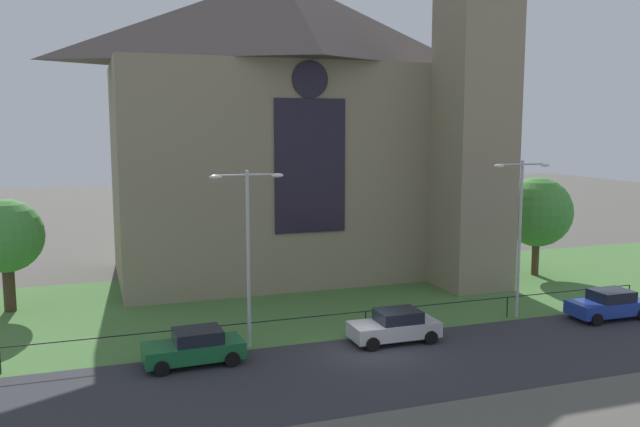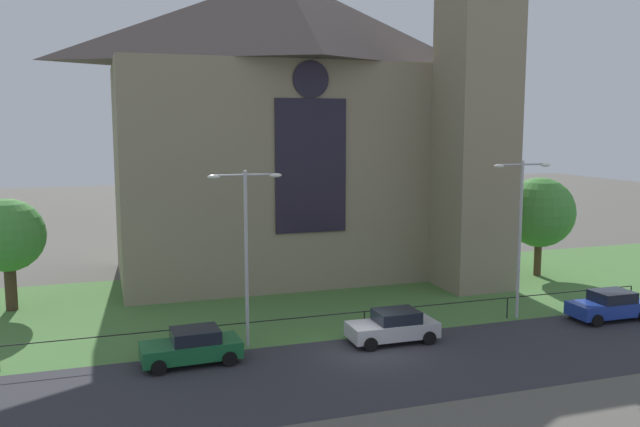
{
  "view_description": "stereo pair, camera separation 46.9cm",
  "coord_description": "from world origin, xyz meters",
  "px_view_note": "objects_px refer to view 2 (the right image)",
  "views": [
    {
      "loc": [
        -11.67,
        -26.52,
        10.17
      ],
      "look_at": [
        0.31,
        8.0,
        5.26
      ],
      "focal_mm": 37.25,
      "sensor_mm": 36.0,
      "label": 1
    },
    {
      "loc": [
        -11.23,
        -26.67,
        10.17
      ],
      "look_at": [
        0.31,
        8.0,
        5.26
      ],
      "focal_mm": 37.25,
      "sensor_mm": 36.0,
      "label": 2
    }
  ],
  "objects_px": {
    "church_building": "(297,123)",
    "streetlamp_near": "(246,236)",
    "streetlamp_far": "(520,219)",
    "parked_car_green": "(192,347)",
    "parked_car_silver": "(393,326)",
    "tree_left_far": "(8,236)",
    "parked_car_blue": "(609,305)",
    "tree_right_far": "(540,212)"
  },
  "relations": [
    {
      "from": "church_building",
      "to": "parked_car_silver",
      "type": "distance_m",
      "value": 18.32
    },
    {
      "from": "church_building",
      "to": "tree_right_far",
      "type": "distance_m",
      "value": 17.36
    },
    {
      "from": "parked_car_green",
      "to": "streetlamp_near",
      "type": "bearing_deg",
      "value": -155.14
    },
    {
      "from": "church_building",
      "to": "parked_car_green",
      "type": "relative_size",
      "value": 6.09
    },
    {
      "from": "tree_right_far",
      "to": "parked_car_green",
      "type": "relative_size",
      "value": 1.56
    },
    {
      "from": "tree_left_far",
      "to": "parked_car_silver",
      "type": "height_order",
      "value": "tree_left_far"
    },
    {
      "from": "tree_left_far",
      "to": "streetlamp_near",
      "type": "xyz_separation_m",
      "value": [
        11.07,
        -10.11,
        1.04
      ]
    },
    {
      "from": "church_building",
      "to": "streetlamp_near",
      "type": "relative_size",
      "value": 3.2
    },
    {
      "from": "streetlamp_near",
      "to": "parked_car_blue",
      "type": "relative_size",
      "value": 1.93
    },
    {
      "from": "tree_right_far",
      "to": "parked_car_green",
      "type": "bearing_deg",
      "value": -158.79
    },
    {
      "from": "tree_left_far",
      "to": "church_building",
      "type": "bearing_deg",
      "value": 12.82
    },
    {
      "from": "streetlamp_near",
      "to": "parked_car_blue",
      "type": "height_order",
      "value": "streetlamp_near"
    },
    {
      "from": "tree_left_far",
      "to": "streetlamp_near",
      "type": "height_order",
      "value": "streetlamp_near"
    },
    {
      "from": "streetlamp_near",
      "to": "parked_car_green",
      "type": "distance_m",
      "value": 5.39
    },
    {
      "from": "parked_car_silver",
      "to": "streetlamp_far",
      "type": "bearing_deg",
      "value": -168.68
    },
    {
      "from": "tree_right_far",
      "to": "parked_car_silver",
      "type": "relative_size",
      "value": 1.58
    },
    {
      "from": "tree_left_far",
      "to": "parked_car_blue",
      "type": "relative_size",
      "value": 1.47
    },
    {
      "from": "parked_car_blue",
      "to": "parked_car_green",
      "type": "bearing_deg",
      "value": -0.63
    },
    {
      "from": "streetlamp_near",
      "to": "tree_left_far",
      "type": "bearing_deg",
      "value": 137.57
    },
    {
      "from": "parked_car_green",
      "to": "parked_car_silver",
      "type": "distance_m",
      "value": 9.38
    },
    {
      "from": "church_building",
      "to": "parked_car_blue",
      "type": "distance_m",
      "value": 22.27
    },
    {
      "from": "parked_car_silver",
      "to": "parked_car_blue",
      "type": "relative_size",
      "value": 1.0
    },
    {
      "from": "tree_right_far",
      "to": "parked_car_silver",
      "type": "xyz_separation_m",
      "value": [
        -15.1,
        -9.61,
        -3.57
      ]
    },
    {
      "from": "church_building",
      "to": "tree_left_far",
      "type": "height_order",
      "value": "church_building"
    },
    {
      "from": "streetlamp_far",
      "to": "streetlamp_near",
      "type": "bearing_deg",
      "value": 180.0
    },
    {
      "from": "church_building",
      "to": "parked_car_green",
      "type": "bearing_deg",
      "value": -121.01
    },
    {
      "from": "parked_car_blue",
      "to": "tree_right_far",
      "type": "bearing_deg",
      "value": -105.54
    },
    {
      "from": "parked_car_green",
      "to": "parked_car_silver",
      "type": "relative_size",
      "value": 1.01
    },
    {
      "from": "church_building",
      "to": "tree_right_far",
      "type": "height_order",
      "value": "church_building"
    },
    {
      "from": "tree_left_far",
      "to": "tree_right_far",
      "type": "relative_size",
      "value": 0.93
    },
    {
      "from": "tree_left_far",
      "to": "tree_right_far",
      "type": "xyz_separation_m",
      "value": [
        32.83,
        -2.01,
        0.17
      ]
    },
    {
      "from": "streetlamp_far",
      "to": "parked_car_blue",
      "type": "height_order",
      "value": "streetlamp_far"
    },
    {
      "from": "streetlamp_far",
      "to": "parked_car_green",
      "type": "relative_size",
      "value": 1.95
    },
    {
      "from": "parked_car_green",
      "to": "streetlamp_far",
      "type": "bearing_deg",
      "value": -177.71
    },
    {
      "from": "streetlamp_near",
      "to": "streetlamp_far",
      "type": "bearing_deg",
      "value": 0.0
    },
    {
      "from": "streetlamp_far",
      "to": "parked_car_silver",
      "type": "relative_size",
      "value": 1.98
    },
    {
      "from": "streetlamp_far",
      "to": "parked_car_green",
      "type": "height_order",
      "value": "streetlamp_far"
    },
    {
      "from": "streetlamp_near",
      "to": "parked_car_silver",
      "type": "xyz_separation_m",
      "value": [
        6.66,
        -1.51,
        -4.44
      ]
    },
    {
      "from": "church_building",
      "to": "streetlamp_far",
      "type": "bearing_deg",
      "value": -60.82
    },
    {
      "from": "church_building",
      "to": "parked_car_green",
      "type": "distance_m",
      "value": 20.48
    },
    {
      "from": "parked_car_silver",
      "to": "parked_car_blue",
      "type": "bearing_deg",
      "value": 179.25
    },
    {
      "from": "tree_left_far",
      "to": "tree_right_far",
      "type": "distance_m",
      "value": 32.89
    }
  ]
}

